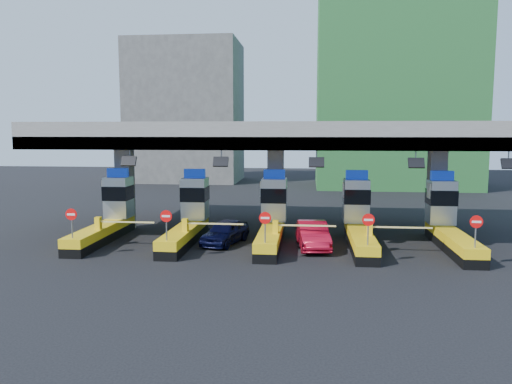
# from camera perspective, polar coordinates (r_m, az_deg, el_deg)

# --- Properties ---
(ground) EXTENTS (120.00, 120.00, 0.00)m
(ground) POSITION_cam_1_polar(r_m,az_deg,el_deg) (29.53, 1.83, -5.75)
(ground) COLOR black
(ground) RESTS_ON ground
(toll_canopy) EXTENTS (28.00, 12.09, 7.00)m
(toll_canopy) POSITION_cam_1_polar(r_m,az_deg,el_deg) (31.68, 2.27, 6.30)
(toll_canopy) COLOR slate
(toll_canopy) RESTS_ON ground
(toll_lane_far_left) EXTENTS (4.43, 8.00, 4.16)m
(toll_lane_far_left) POSITION_cam_1_polar(r_m,az_deg,el_deg) (31.85, -16.38, -2.53)
(toll_lane_far_left) COLOR black
(toll_lane_far_left) RESTS_ON ground
(toll_lane_left) EXTENTS (4.43, 8.00, 4.16)m
(toll_lane_left) POSITION_cam_1_polar(r_m,az_deg,el_deg) (30.30, -7.60, -2.79)
(toll_lane_left) COLOR black
(toll_lane_left) RESTS_ON ground
(toll_lane_center) EXTENTS (4.43, 8.00, 4.16)m
(toll_lane_center) POSITION_cam_1_polar(r_m,az_deg,el_deg) (29.53, 1.89, -2.98)
(toll_lane_center) COLOR black
(toll_lane_center) RESTS_ON ground
(toll_lane_right) EXTENTS (4.43, 8.00, 4.16)m
(toll_lane_right) POSITION_cam_1_polar(r_m,az_deg,el_deg) (29.59, 11.60, -3.10)
(toll_lane_right) COLOR black
(toll_lane_right) RESTS_ON ground
(toll_lane_far_right) EXTENTS (4.43, 8.00, 4.16)m
(toll_lane_far_right) POSITION_cam_1_polar(r_m,az_deg,el_deg) (30.49, 21.01, -3.13)
(toll_lane_far_right) COLOR black
(toll_lane_far_right) RESTS_ON ground
(bg_building_scaffold) EXTENTS (18.00, 12.00, 28.00)m
(bg_building_scaffold) POSITION_cam_1_polar(r_m,az_deg,el_deg) (61.99, 15.66, 13.64)
(bg_building_scaffold) COLOR #1E5926
(bg_building_scaffold) RESTS_ON ground
(bg_building_concrete) EXTENTS (14.00, 10.00, 18.00)m
(bg_building_concrete) POSITION_cam_1_polar(r_m,az_deg,el_deg) (66.76, -7.99, 9.02)
(bg_building_concrete) COLOR #4C4C49
(bg_building_concrete) RESTS_ON ground
(van) EXTENTS (2.71, 4.37, 1.39)m
(van) POSITION_cam_1_polar(r_m,az_deg,el_deg) (29.03, -3.54, -4.57)
(van) COLOR black
(van) RESTS_ON ground
(red_car) EXTENTS (2.06, 4.61, 1.47)m
(red_car) POSITION_cam_1_polar(r_m,az_deg,el_deg) (28.12, 6.51, -4.90)
(red_car) COLOR #A50C23
(red_car) RESTS_ON ground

